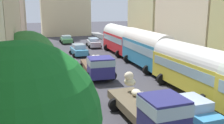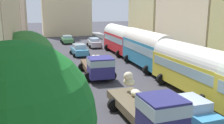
{
  "view_description": "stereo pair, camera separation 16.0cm",
  "coord_description": "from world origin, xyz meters",
  "px_view_note": "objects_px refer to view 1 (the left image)",
  "views": [
    {
      "loc": [
        -7.53,
        -1.37,
        7.08
      ],
      "look_at": [
        0.0,
        22.73,
        1.35
      ],
      "focal_mm": 40.77,
      "sensor_mm": 36.0,
      "label": 1
    },
    {
      "loc": [
        -7.38,
        -1.42,
        7.08
      ],
      "look_at": [
        0.0,
        22.73,
        1.35
      ],
      "focal_mm": 40.77,
      "sensor_mm": 36.0,
      "label": 2
    }
  ],
  "objects_px": {
    "cargo_truck_0": "(151,108)",
    "parked_bus_2": "(146,47)",
    "parked_bus_1": "(194,67)",
    "pedestrian_0": "(40,62)",
    "parked_bus_3": "(120,38)",
    "car_2": "(193,111)",
    "car_0": "(79,50)",
    "car_3": "(93,43)",
    "car_1": "(66,39)",
    "cargo_truck_1": "(98,66)"
  },
  "relations": [
    {
      "from": "cargo_truck_0",
      "to": "parked_bus_2",
      "type": "bearing_deg",
      "value": 66.23
    },
    {
      "from": "parked_bus_1",
      "to": "parked_bus_2",
      "type": "xyz_separation_m",
      "value": [
        -0.0,
        9.0,
        0.17
      ]
    },
    {
      "from": "pedestrian_0",
      "to": "parked_bus_2",
      "type": "bearing_deg",
      "value": -8.31
    },
    {
      "from": "parked_bus_3",
      "to": "car_2",
      "type": "height_order",
      "value": "parked_bus_3"
    },
    {
      "from": "parked_bus_2",
      "to": "parked_bus_3",
      "type": "xyz_separation_m",
      "value": [
        0.0,
        9.0,
        -0.09
      ]
    },
    {
      "from": "car_0",
      "to": "car_3",
      "type": "bearing_deg",
      "value": 60.71
    },
    {
      "from": "parked_bus_1",
      "to": "car_3",
      "type": "distance_m",
      "value": 24.87
    },
    {
      "from": "parked_bus_2",
      "to": "car_1",
      "type": "relative_size",
      "value": 2.42
    },
    {
      "from": "cargo_truck_0",
      "to": "car_2",
      "type": "xyz_separation_m",
      "value": [
        2.82,
        -0.06,
        -0.5
      ]
    },
    {
      "from": "car_3",
      "to": "parked_bus_1",
      "type": "bearing_deg",
      "value": -84.39
    },
    {
      "from": "car_0",
      "to": "parked_bus_1",
      "type": "bearing_deg",
      "value": -71.57
    },
    {
      "from": "cargo_truck_1",
      "to": "car_0",
      "type": "height_order",
      "value": "cargo_truck_1"
    },
    {
      "from": "parked_bus_2",
      "to": "car_3",
      "type": "bearing_deg",
      "value": 98.78
    },
    {
      "from": "parked_bus_1",
      "to": "parked_bus_3",
      "type": "relative_size",
      "value": 1.03
    },
    {
      "from": "parked_bus_1",
      "to": "car_2",
      "type": "xyz_separation_m",
      "value": [
        -3.14,
        -4.62,
        -1.39
      ]
    },
    {
      "from": "car_0",
      "to": "car_1",
      "type": "distance_m",
      "value": 12.25
    },
    {
      "from": "parked_bus_2",
      "to": "parked_bus_1",
      "type": "bearing_deg",
      "value": -90.0
    },
    {
      "from": "parked_bus_1",
      "to": "car_1",
      "type": "relative_size",
      "value": 2.39
    },
    {
      "from": "parked_bus_1",
      "to": "cargo_truck_0",
      "type": "xyz_separation_m",
      "value": [
        -5.97,
        -4.55,
        -0.89
      ]
    },
    {
      "from": "cargo_truck_1",
      "to": "pedestrian_0",
      "type": "bearing_deg",
      "value": 143.4
    },
    {
      "from": "car_1",
      "to": "pedestrian_0",
      "type": "height_order",
      "value": "pedestrian_0"
    },
    {
      "from": "cargo_truck_0",
      "to": "car_2",
      "type": "distance_m",
      "value": 2.87
    },
    {
      "from": "parked_bus_1",
      "to": "cargo_truck_1",
      "type": "bearing_deg",
      "value": 132.88
    },
    {
      "from": "car_2",
      "to": "pedestrian_0",
      "type": "distance_m",
      "value": 17.49
    },
    {
      "from": "parked_bus_2",
      "to": "pedestrian_0",
      "type": "relative_size",
      "value": 4.96
    },
    {
      "from": "parked_bus_2",
      "to": "car_1",
      "type": "distance_m",
      "value": 22.4
    },
    {
      "from": "parked_bus_2",
      "to": "cargo_truck_1",
      "type": "xyz_separation_m",
      "value": [
        -6.23,
        -2.29,
        -1.14
      ]
    },
    {
      "from": "parked_bus_1",
      "to": "car_1",
      "type": "height_order",
      "value": "parked_bus_1"
    },
    {
      "from": "car_0",
      "to": "car_2",
      "type": "xyz_separation_m",
      "value": [
        2.93,
        -22.83,
        -0.02
      ]
    },
    {
      "from": "cargo_truck_1",
      "to": "pedestrian_0",
      "type": "relative_size",
      "value": 3.69
    },
    {
      "from": "car_0",
      "to": "cargo_truck_0",
      "type": "bearing_deg",
      "value": -89.75
    },
    {
      "from": "parked_bus_2",
      "to": "car_1",
      "type": "height_order",
      "value": "parked_bus_2"
    },
    {
      "from": "parked_bus_2",
      "to": "parked_bus_3",
      "type": "bearing_deg",
      "value": 90.0
    },
    {
      "from": "parked_bus_1",
      "to": "cargo_truck_0",
      "type": "height_order",
      "value": "parked_bus_1"
    },
    {
      "from": "cargo_truck_0",
      "to": "car_1",
      "type": "relative_size",
      "value": 1.9
    },
    {
      "from": "cargo_truck_0",
      "to": "cargo_truck_1",
      "type": "distance_m",
      "value": 11.26
    },
    {
      "from": "cargo_truck_0",
      "to": "parked_bus_3",
      "type": "bearing_deg",
      "value": 75.17
    },
    {
      "from": "cargo_truck_0",
      "to": "pedestrian_0",
      "type": "bearing_deg",
      "value": 110.25
    },
    {
      "from": "cargo_truck_1",
      "to": "pedestrian_0",
      "type": "height_order",
      "value": "cargo_truck_1"
    },
    {
      "from": "parked_bus_3",
      "to": "pedestrian_0",
      "type": "relative_size",
      "value": 4.74
    },
    {
      "from": "cargo_truck_1",
      "to": "car_0",
      "type": "distance_m",
      "value": 11.52
    },
    {
      "from": "parked_bus_2",
      "to": "car_2",
      "type": "xyz_separation_m",
      "value": [
        -3.14,
        -13.62,
        -1.56
      ]
    },
    {
      "from": "cargo_truck_0",
      "to": "car_2",
      "type": "bearing_deg",
      "value": -1.26
    },
    {
      "from": "car_0",
      "to": "car_3",
      "type": "height_order",
      "value": "car_0"
    },
    {
      "from": "cargo_truck_0",
      "to": "car_0",
      "type": "xyz_separation_m",
      "value": [
        -0.1,
        22.77,
        -0.48
      ]
    },
    {
      "from": "car_3",
      "to": "cargo_truck_0",
      "type": "bearing_deg",
      "value": -96.9
    },
    {
      "from": "cargo_truck_0",
      "to": "car_0",
      "type": "distance_m",
      "value": 22.77
    },
    {
      "from": "car_1",
      "to": "pedestrian_0",
      "type": "xyz_separation_m",
      "value": [
        -5.37,
        -19.77,
        0.32
      ]
    },
    {
      "from": "car_3",
      "to": "cargo_truck_1",
      "type": "bearing_deg",
      "value": -101.92
    },
    {
      "from": "parked_bus_2",
      "to": "cargo_truck_0",
      "type": "relative_size",
      "value": 1.28
    }
  ]
}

